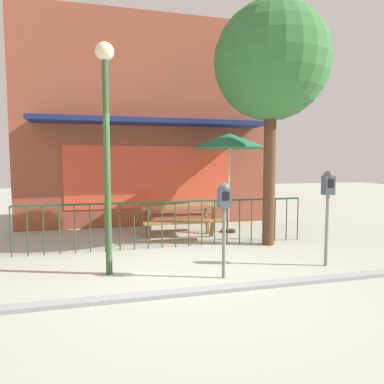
{
  "coord_description": "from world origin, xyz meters",
  "views": [
    {
      "loc": [
        -1.28,
        -5.09,
        1.78
      ],
      "look_at": [
        0.59,
        2.25,
        1.11
      ],
      "focal_mm": 32.47,
      "sensor_mm": 36.0,
      "label": 1
    }
  ],
  "objects_px": {
    "parking_meter_far": "(328,193)",
    "street_tree": "(271,64)",
    "picnic_table_left": "(179,211)",
    "street_lamp": "(106,123)",
    "parking_meter_near": "(224,205)",
    "patio_umbrella": "(229,141)"
  },
  "relations": [
    {
      "from": "parking_meter_far",
      "to": "street_tree",
      "type": "relative_size",
      "value": 0.32
    },
    {
      "from": "picnic_table_left",
      "to": "street_lamp",
      "type": "distance_m",
      "value": 3.41
    },
    {
      "from": "patio_umbrella",
      "to": "parking_meter_far",
      "type": "distance_m",
      "value": 3.32
    },
    {
      "from": "street_lamp",
      "to": "parking_meter_far",
      "type": "bearing_deg",
      "value": -7.33
    },
    {
      "from": "parking_meter_near",
      "to": "picnic_table_left",
      "type": "bearing_deg",
      "value": 90.52
    },
    {
      "from": "picnic_table_left",
      "to": "patio_umbrella",
      "type": "relative_size",
      "value": 0.75
    },
    {
      "from": "parking_meter_near",
      "to": "parking_meter_far",
      "type": "xyz_separation_m",
      "value": [
        1.9,
        0.16,
        0.12
      ]
    },
    {
      "from": "parking_meter_far",
      "to": "picnic_table_left",
      "type": "bearing_deg",
      "value": 123.81
    },
    {
      "from": "street_tree",
      "to": "parking_meter_near",
      "type": "bearing_deg",
      "value": -132.45
    },
    {
      "from": "parking_meter_near",
      "to": "street_tree",
      "type": "relative_size",
      "value": 0.29
    },
    {
      "from": "patio_umbrella",
      "to": "parking_meter_far",
      "type": "xyz_separation_m",
      "value": [
        0.62,
        -3.1,
        -1.02
      ]
    },
    {
      "from": "parking_meter_far",
      "to": "street_tree",
      "type": "bearing_deg",
      "value": 98.9
    },
    {
      "from": "parking_meter_far",
      "to": "street_tree",
      "type": "distance_m",
      "value": 3.02
    },
    {
      "from": "street_tree",
      "to": "picnic_table_left",
      "type": "bearing_deg",
      "value": 143.38
    },
    {
      "from": "street_tree",
      "to": "street_lamp",
      "type": "distance_m",
      "value": 3.81
    },
    {
      "from": "patio_umbrella",
      "to": "street_tree",
      "type": "relative_size",
      "value": 0.49
    },
    {
      "from": "parking_meter_near",
      "to": "patio_umbrella",
      "type": "bearing_deg",
      "value": 68.59
    },
    {
      "from": "picnic_table_left",
      "to": "street_lamp",
      "type": "height_order",
      "value": "street_lamp"
    },
    {
      "from": "patio_umbrella",
      "to": "street_lamp",
      "type": "bearing_deg",
      "value": -138.35
    },
    {
      "from": "picnic_table_left",
      "to": "street_tree",
      "type": "bearing_deg",
      "value": -36.62
    },
    {
      "from": "picnic_table_left",
      "to": "parking_meter_near",
      "type": "height_order",
      "value": "parking_meter_near"
    },
    {
      "from": "picnic_table_left",
      "to": "street_tree",
      "type": "xyz_separation_m",
      "value": [
        1.67,
        -1.24,
        3.17
      ]
    }
  ]
}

